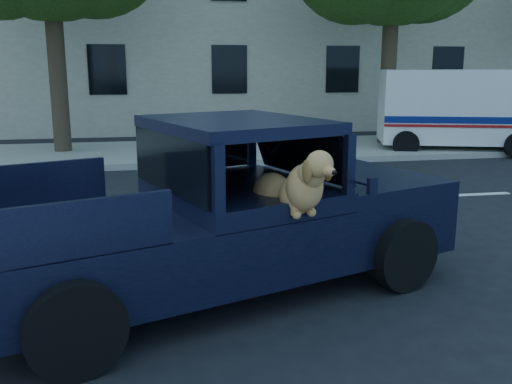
% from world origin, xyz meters
% --- Properties ---
extents(ground, '(120.00, 120.00, 0.00)m').
position_xyz_m(ground, '(0.00, 0.00, 0.00)').
color(ground, black).
rests_on(ground, ground).
extents(far_sidewalk, '(60.00, 4.00, 0.15)m').
position_xyz_m(far_sidewalk, '(0.00, 9.20, 0.07)').
color(far_sidewalk, gray).
rests_on(far_sidewalk, ground).
extents(lane_stripes, '(21.60, 0.14, 0.01)m').
position_xyz_m(lane_stripes, '(2.00, 3.40, 0.01)').
color(lane_stripes, silver).
rests_on(lane_stripes, ground).
extents(building_main, '(26.00, 6.00, 9.00)m').
position_xyz_m(building_main, '(3.00, 16.50, 4.50)').
color(building_main, beige).
rests_on(building_main, ground).
extents(pickup_truck, '(5.45, 3.56, 1.82)m').
position_xyz_m(pickup_truck, '(-1.23, -0.28, 0.62)').
color(pickup_truck, black).
rests_on(pickup_truck, ground).
extents(mail_truck, '(4.43, 3.04, 2.23)m').
position_xyz_m(mail_truck, '(6.38, 8.34, 0.97)').
color(mail_truck, silver).
rests_on(mail_truck, ground).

